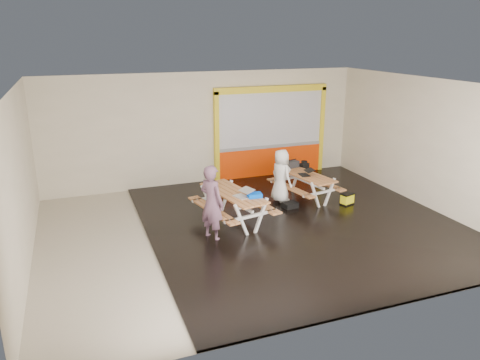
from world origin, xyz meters
name	(u,v)px	position (x,y,z in m)	size (l,w,h in m)	color
room	(253,160)	(0.00, 0.00, 1.75)	(10.02, 8.02, 3.52)	#BFB5A1
deck	(298,221)	(1.25, 0.00, 0.03)	(7.50, 7.98, 0.05)	black
kiosk	(271,134)	(2.20, 3.93, 1.44)	(3.88, 0.16, 3.00)	#FA3D04
picnic_table_left	(233,200)	(-0.34, 0.47, 0.65)	(1.86, 2.39, 0.86)	#BA7C4A
picnic_table_right	(305,180)	(2.17, 1.41, 0.60)	(1.68, 2.18, 0.78)	#BA7C4A
person_left	(212,203)	(-1.09, -0.19, 0.90)	(0.65, 0.43, 1.79)	#664559
person_right	(281,176)	(1.40, 1.40, 0.82)	(0.73, 0.47, 1.49)	white
laptop_left	(243,194)	(-0.22, 0.08, 0.91)	(0.51, 0.48, 0.18)	silver
laptop_right	(306,173)	(2.14, 1.33, 0.84)	(0.42, 0.38, 0.17)	black
blue_pouch	(255,195)	(0.02, -0.05, 0.90)	(0.33, 0.24, 0.10)	blue
toolbox	(292,164)	(2.10, 2.15, 0.88)	(0.47, 0.31, 0.25)	black
backpack	(304,169)	(2.50, 2.12, 0.72)	(0.32, 0.27, 0.47)	black
dark_case	(290,205)	(1.46, 0.90, 0.12)	(0.39, 0.29, 0.15)	black
fluke_bag	(347,199)	(3.06, 0.58, 0.20)	(0.42, 0.33, 0.31)	black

